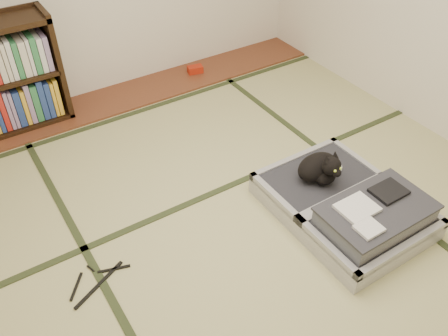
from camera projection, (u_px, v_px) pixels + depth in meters
floor at (245, 226)px, 3.24m from camera, size 4.50×4.50×0.00m
wood_strip at (126, 96)px, 4.53m from camera, size 4.00×0.50×0.02m
red_item at (195, 69)px, 4.84m from camera, size 0.17×0.12×0.07m
room_shell at (254, 19)px, 2.30m from camera, size 4.50×4.50×4.50m
tatami_borders at (208, 185)px, 3.56m from camera, size 4.00×4.50×0.01m
suitcase at (348, 207)px, 3.22m from camera, size 0.81×1.09×0.32m
cat at (320, 168)px, 3.31m from camera, size 0.36×0.36×0.29m
cable_coil at (335, 167)px, 3.46m from camera, size 0.11×0.11×0.03m
hanger at (97, 281)px, 2.88m from camera, size 0.41×0.27×0.01m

